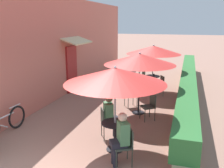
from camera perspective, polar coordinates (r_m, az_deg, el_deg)
cafe_facade_wall at (r=12.05m, az=-8.80°, el=8.83°), size 0.98×14.35×4.20m
planter_hedge at (r=11.15m, az=16.93°, el=-0.15°), size 0.60×13.35×1.01m
patio_table_near at (r=6.34m, az=0.69°, el=-10.77°), size 0.69×0.69×0.74m
patio_umbrella_near at (r=5.89m, az=0.73°, el=1.93°), size 2.45×2.45×2.16m
cafe_chair_near_left at (r=6.93m, az=-1.30°, el=-8.41°), size 0.55×0.55×0.87m
seated_patron_near_left at (r=6.89m, az=-0.39°, el=-7.02°), size 0.51×0.48×1.25m
cafe_chair_near_right at (r=5.76m, az=3.12°, el=-13.35°), size 0.55×0.55×0.87m
seated_patron_near_right at (r=5.66m, az=2.03°, el=-11.95°), size 0.51×0.48×1.25m
patio_table_mid at (r=8.85m, az=6.11°, el=-3.51°), size 0.69×0.69×0.74m
patio_umbrella_mid at (r=8.53m, az=6.36°, el=5.67°), size 2.45×2.45×2.16m
cafe_chair_mid_left at (r=9.41m, az=3.90°, el=-2.30°), size 0.56×0.56×0.87m
cafe_chair_mid_right at (r=8.30m, az=8.62°, el=-4.70°), size 0.56×0.56×0.87m
coffee_cup_mid at (r=8.85m, az=6.39°, el=-1.62°), size 0.07×0.07×0.09m
patio_table_far at (r=11.65m, az=9.19°, el=0.71°), size 0.69×0.69×0.74m
patio_umbrella_far at (r=11.41m, az=9.48°, el=7.70°), size 2.45×2.45×2.16m
cafe_chair_far_left at (r=11.06m, az=10.86°, el=-0.00°), size 0.55×0.55×0.87m
cafe_chair_far_right at (r=12.24m, az=7.69°, el=1.49°), size 0.55×0.55×0.87m
coffee_cup_far at (r=11.63m, az=9.53°, el=2.09°), size 0.07×0.07×0.09m
bicycle_leaning at (r=7.82m, az=-23.44°, el=-8.15°), size 0.15×1.74×0.79m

